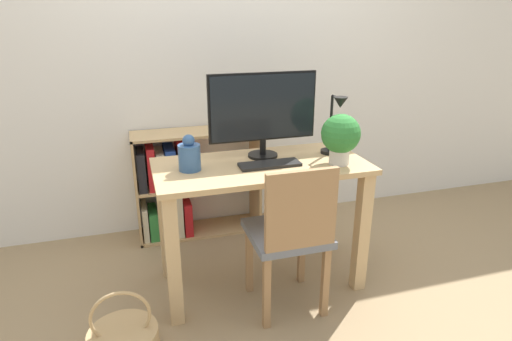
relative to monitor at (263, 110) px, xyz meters
name	(u,v)px	position (x,y,z in m)	size (l,w,h in m)	color
ground_plane	(261,280)	(-0.05, -0.12, -1.03)	(10.00, 10.00, 0.00)	#997F5B
wall_back	(223,49)	(-0.05, 0.80, 0.27)	(8.00, 0.05, 2.60)	silver
desk	(261,193)	(-0.05, -0.12, -0.45)	(1.17, 0.56, 0.76)	tan
monitor	(263,110)	(0.00, 0.00, 0.00)	(0.62, 0.17, 0.48)	black
keyboard	(270,164)	(-0.01, -0.17, -0.27)	(0.34, 0.12, 0.02)	black
vase	(189,155)	(-0.44, -0.11, -0.19)	(0.12, 0.12, 0.19)	#33598C
desk_lamp	(336,120)	(0.40, -0.11, -0.06)	(0.10, 0.19, 0.35)	black
potted_plant	(341,136)	(0.36, -0.24, -0.12)	(0.21, 0.21, 0.28)	silver
chair	(291,233)	(0.02, -0.42, -0.56)	(0.40, 0.40, 0.86)	slate
bookshelf	(176,189)	(-0.45, 0.62, -0.68)	(0.88, 0.28, 0.77)	tan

